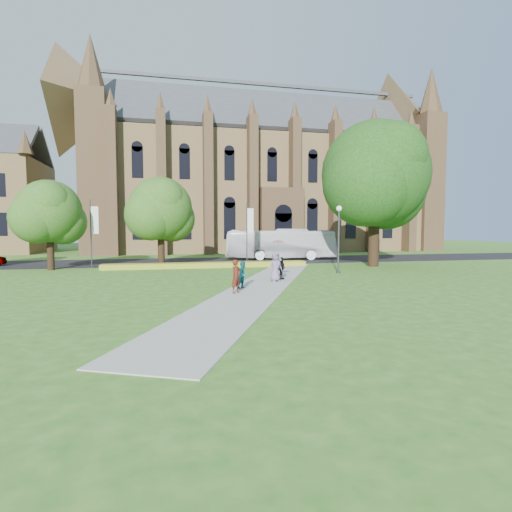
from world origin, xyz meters
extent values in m
plane|color=#2F671F|center=(0.00, 0.00, 0.00)|extent=(160.00, 160.00, 0.00)
cube|color=black|center=(0.00, 20.00, 0.01)|extent=(160.00, 10.00, 0.02)
cube|color=#B2B2A8|center=(0.00, 1.00, 0.02)|extent=(15.58, 28.54, 0.04)
cube|color=gold|center=(-2.00, 13.20, 0.23)|extent=(18.00, 1.40, 0.45)
cube|color=brown|center=(10.00, 40.00, 8.50)|extent=(52.00, 16.00, 17.00)
cube|color=#4D3224|center=(-14.50, 33.00, 10.50)|extent=(3.50, 3.50, 21.00)
cone|color=#4D3224|center=(-14.50, 33.00, 24.50)|extent=(3.60, 3.60, 7.00)
cube|color=#4D3224|center=(34.50, 33.00, 10.50)|extent=(3.50, 3.50, 21.00)
cone|color=#4D3224|center=(34.50, 33.00, 24.50)|extent=(3.60, 3.60, 7.00)
cube|color=#4D3224|center=(10.00, 31.00, 4.50)|extent=(6.00, 2.50, 9.00)
cylinder|color=#38383D|center=(7.50, 6.50, 2.40)|extent=(0.14, 0.14, 4.80)
sphere|color=white|center=(7.50, 6.50, 5.02)|extent=(0.44, 0.44, 0.44)
cylinder|color=#38383D|center=(7.50, 6.50, 0.07)|extent=(0.36, 0.36, 0.15)
cylinder|color=#332114|center=(13.00, 11.00, 3.30)|extent=(0.96, 0.96, 6.60)
sphere|color=#123A10|center=(13.00, 11.00, 8.40)|extent=(9.60, 9.60, 9.60)
cylinder|color=#332114|center=(-15.00, 14.00, 1.93)|extent=(0.56, 0.56, 3.85)
sphere|color=#294F17|center=(-15.00, 14.00, 4.90)|extent=(5.20, 5.20, 5.20)
cylinder|color=#332114|center=(-6.00, 14.50, 2.06)|extent=(0.60, 0.60, 4.12)
sphere|color=#294F17|center=(-6.00, 14.50, 5.25)|extent=(5.60, 5.60, 5.60)
cylinder|color=#38383D|center=(2.00, 15.20, 3.00)|extent=(0.10, 0.10, 6.00)
cube|color=white|center=(2.35, 15.20, 4.20)|extent=(0.60, 0.02, 2.40)
cylinder|color=#38383D|center=(-12.00, 15.20, 3.00)|extent=(0.10, 0.10, 6.00)
cube|color=white|center=(-11.65, 15.20, 4.20)|extent=(0.60, 0.02, 2.40)
imported|color=white|center=(6.96, 20.67, 1.73)|extent=(12.57, 5.14, 3.41)
imported|color=#4E1D11|center=(-1.97, -1.41, 0.94)|extent=(0.78, 0.75, 1.79)
imported|color=#176774|center=(-1.27, 0.17, 0.83)|extent=(0.97, 0.95, 1.58)
imported|color=white|center=(1.66, 3.23, 0.81)|extent=(1.13, 1.07, 1.54)
imported|color=black|center=(2.02, 3.55, 0.80)|extent=(0.89, 0.89, 1.52)
imported|color=slate|center=(1.34, 2.59, 0.99)|extent=(1.05, 0.82, 1.90)
imported|color=#C98EA4|center=(1.52, 2.69, 2.29)|extent=(1.02, 1.02, 0.71)
camera|label=1|loc=(-5.61, -22.24, 3.50)|focal=28.00mm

